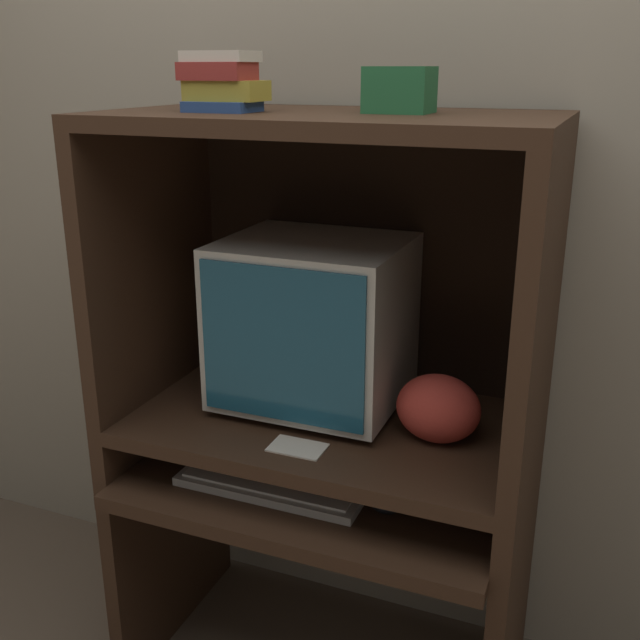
{
  "coord_description": "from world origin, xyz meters",
  "views": [
    {
      "loc": [
        0.61,
        -1.25,
        1.56
      ],
      "look_at": [
        -0.02,
        0.28,
        1.0
      ],
      "focal_mm": 42.0,
      "sensor_mm": 36.0,
      "label": 1
    }
  ],
  "objects_px": {
    "crt_monitor": "(314,322)",
    "book_stack": "(222,82)",
    "mouse": "(386,506)",
    "snack_bag": "(438,408)",
    "keyboard": "(271,484)",
    "storage_box": "(400,90)"
  },
  "relations": [
    {
      "from": "crt_monitor",
      "to": "book_stack",
      "type": "height_order",
      "value": "book_stack"
    },
    {
      "from": "mouse",
      "to": "snack_bag",
      "type": "relative_size",
      "value": 0.35
    },
    {
      "from": "keyboard",
      "to": "book_stack",
      "type": "xyz_separation_m",
      "value": [
        -0.13,
        0.08,
        0.9
      ]
    },
    {
      "from": "snack_bag",
      "to": "storage_box",
      "type": "bearing_deg",
      "value": 161.56
    },
    {
      "from": "keyboard",
      "to": "mouse",
      "type": "relative_size",
      "value": 6.66
    },
    {
      "from": "keyboard",
      "to": "storage_box",
      "type": "height_order",
      "value": "storage_box"
    },
    {
      "from": "mouse",
      "to": "snack_bag",
      "type": "bearing_deg",
      "value": 54.25
    },
    {
      "from": "book_stack",
      "to": "storage_box",
      "type": "relative_size",
      "value": 1.28
    },
    {
      "from": "mouse",
      "to": "storage_box",
      "type": "xyz_separation_m",
      "value": [
        -0.04,
        0.16,
        0.88
      ]
    },
    {
      "from": "book_stack",
      "to": "mouse",
      "type": "bearing_deg",
      "value": -8.97
    },
    {
      "from": "snack_bag",
      "to": "book_stack",
      "type": "distance_m",
      "value": 0.85
    },
    {
      "from": "crt_monitor",
      "to": "keyboard",
      "type": "height_order",
      "value": "crt_monitor"
    },
    {
      "from": "crt_monitor",
      "to": "snack_bag",
      "type": "bearing_deg",
      "value": -13.39
    },
    {
      "from": "storage_box",
      "to": "keyboard",
      "type": "bearing_deg",
      "value": -144.65
    },
    {
      "from": "keyboard",
      "to": "storage_box",
      "type": "distance_m",
      "value": 0.93
    },
    {
      "from": "crt_monitor",
      "to": "mouse",
      "type": "relative_size",
      "value": 6.34
    },
    {
      "from": "crt_monitor",
      "to": "mouse",
      "type": "distance_m",
      "value": 0.47
    },
    {
      "from": "crt_monitor",
      "to": "snack_bag",
      "type": "distance_m",
      "value": 0.37
    },
    {
      "from": "keyboard",
      "to": "mouse",
      "type": "xyz_separation_m",
      "value": [
        0.28,
        0.01,
        0.0
      ]
    },
    {
      "from": "keyboard",
      "to": "crt_monitor",
      "type": "bearing_deg",
      "value": 83.22
    },
    {
      "from": "keyboard",
      "to": "snack_bag",
      "type": "height_order",
      "value": "snack_bag"
    },
    {
      "from": "snack_bag",
      "to": "book_stack",
      "type": "bearing_deg",
      "value": -174.31
    }
  ]
}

